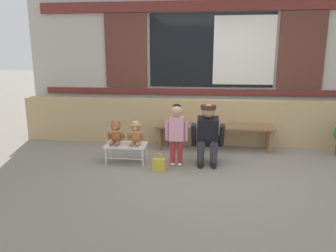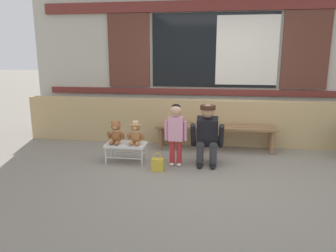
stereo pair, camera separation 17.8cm
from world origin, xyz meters
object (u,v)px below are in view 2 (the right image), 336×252
wooden_bench_long (215,129)px  teddy_bear_plain (116,133)px  small_display_bench (126,146)px  child_standing (176,128)px  adult_crouching (208,134)px  handbag_on_ground (158,164)px  teddy_bear_with_hat (136,133)px

wooden_bench_long → teddy_bear_plain: teddy_bear_plain is taller
wooden_bench_long → small_display_bench: bearing=-148.0°
child_standing → adult_crouching: bearing=14.3°
wooden_bench_long → adult_crouching: 0.82m
teddy_bear_plain → child_standing: child_standing is taller
small_display_bench → adult_crouching: adult_crouching is taller
teddy_bear_plain → wooden_bench_long: bearing=29.3°
child_standing → handbag_on_ground: size_ratio=3.52×
teddy_bear_plain → handbag_on_ground: teddy_bear_plain is taller
small_display_bench → teddy_bear_with_hat: bearing=0.8°
small_display_bench → teddy_bear_plain: bearing=179.5°
small_display_bench → handbag_on_ground: small_display_bench is taller
wooden_bench_long → teddy_bear_with_hat: 1.51m
teddy_bear_with_hat → handbag_on_ground: size_ratio=1.34×
teddy_bear_with_hat → handbag_on_ground: bearing=-38.1°
wooden_bench_long → handbag_on_ground: (-0.83, -1.19, -0.28)m
adult_crouching → teddy_bear_with_hat: bearing=-176.6°
small_display_bench → handbag_on_ground: (0.57, -0.32, -0.17)m
teddy_bear_with_hat → child_standing: 0.65m
wooden_bench_long → child_standing: size_ratio=2.19×
wooden_bench_long → handbag_on_ground: bearing=-124.9°
teddy_bear_with_hat → child_standing: bearing=-5.1°
small_display_bench → child_standing: bearing=-3.9°
teddy_bear_plain → teddy_bear_with_hat: size_ratio=1.00×
small_display_bench → adult_crouching: size_ratio=0.67×
teddy_bear_with_hat → wooden_bench_long: bearing=35.2°
adult_crouching → small_display_bench: bearing=-177.0°
teddy_bear_with_hat → adult_crouching: size_ratio=0.38×
adult_crouching → handbag_on_ground: size_ratio=3.49×
teddy_bear_with_hat → child_standing: child_standing is taller
wooden_bench_long → teddy_bear_plain: (-1.55, -0.87, 0.09)m
teddy_bear_with_hat → handbag_on_ground: 0.64m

